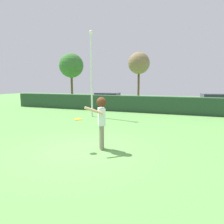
% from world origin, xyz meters
% --- Properties ---
extents(ground_plane, '(60.00, 60.00, 0.00)m').
position_xyz_m(ground_plane, '(0.00, 0.00, 0.00)').
color(ground_plane, '#5E9A4B').
extents(person, '(0.60, 0.79, 1.78)m').
position_xyz_m(person, '(0.52, 0.32, 1.13)').
color(person, gray).
rests_on(person, ground).
extents(frisbee, '(0.23, 0.24, 0.04)m').
position_xyz_m(frisbee, '(-0.16, -0.04, 1.05)').
color(frisbee, orange).
extents(lamppost, '(0.24, 0.24, 5.52)m').
position_xyz_m(lamppost, '(-2.78, 6.35, 3.07)').
color(lamppost, silver).
rests_on(lamppost, ground).
extents(hedge_row, '(23.27, 0.90, 1.22)m').
position_xyz_m(hedge_row, '(0.00, 9.67, 0.61)').
color(hedge_row, '#28472D').
rests_on(hedge_row, ground).
extents(parked_car_red, '(4.29, 2.01, 1.25)m').
position_xyz_m(parked_car_red, '(-4.21, 12.67, 0.69)').
color(parked_car_red, '#B21E1E').
rests_on(parked_car_red, ground).
extents(parked_car_white, '(4.43, 2.40, 1.25)m').
position_xyz_m(parked_car_white, '(5.35, 14.47, 0.69)').
color(parked_car_white, white).
rests_on(parked_car_white, ground).
extents(willow_tree, '(2.54, 2.54, 5.75)m').
position_xyz_m(willow_tree, '(-2.54, 18.44, 4.44)').
color(willow_tree, brown).
rests_on(willow_tree, ground).
extents(maple_tree, '(2.74, 2.74, 5.50)m').
position_xyz_m(maple_tree, '(-9.49, 14.86, 4.11)').
color(maple_tree, brown).
rests_on(maple_tree, ground).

